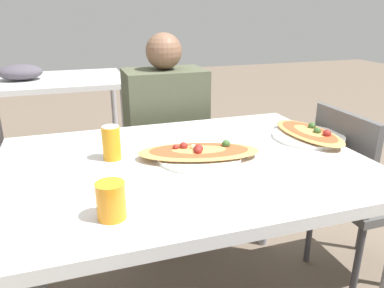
% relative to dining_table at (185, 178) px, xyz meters
% --- Properties ---
extents(dining_table, '(1.30, 0.95, 0.76)m').
position_rel_dining_table_xyz_m(dining_table, '(0.00, 0.00, 0.00)').
color(dining_table, silver).
rests_on(dining_table, ground_plane).
extents(chair_far_seated, '(0.40, 0.40, 0.87)m').
position_rel_dining_table_xyz_m(chair_far_seated, '(0.11, 0.80, -0.20)').
color(chair_far_seated, '#4C4C4C').
rests_on(chair_far_seated, ground_plane).
extents(chair_side_right, '(0.40, 0.40, 0.87)m').
position_rel_dining_table_xyz_m(chair_side_right, '(0.84, 0.03, -0.20)').
color(chair_side_right, '#4C4C4C').
rests_on(chair_side_right, ground_plane).
extents(person_seated, '(0.42, 0.30, 1.16)m').
position_rel_dining_table_xyz_m(person_seated, '(0.11, 0.69, -0.00)').
color(person_seated, '#2D2D38').
rests_on(person_seated, ground_plane).
extents(pizza_main, '(0.48, 0.31, 0.06)m').
position_rel_dining_table_xyz_m(pizza_main, '(0.06, 0.01, 0.09)').
color(pizza_main, white).
rests_on(pizza_main, dining_table).
extents(soda_can, '(0.07, 0.07, 0.12)m').
position_rel_dining_table_xyz_m(soda_can, '(-0.24, 0.10, 0.13)').
color(soda_can, orange).
rests_on(soda_can, dining_table).
extents(drink_glass, '(0.08, 0.08, 0.10)m').
position_rel_dining_table_xyz_m(drink_glass, '(-0.30, -0.31, 0.12)').
color(drink_glass, orange).
rests_on(drink_glass, dining_table).
extents(pizza_second, '(0.30, 0.40, 0.06)m').
position_rel_dining_table_xyz_m(pizza_second, '(0.57, 0.08, 0.09)').
color(pizza_second, white).
rests_on(pizza_second, dining_table).
extents(background_table, '(1.10, 0.80, 0.88)m').
position_rel_dining_table_xyz_m(background_table, '(-0.53, 1.93, 0.01)').
color(background_table, silver).
rests_on(background_table, ground_plane).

